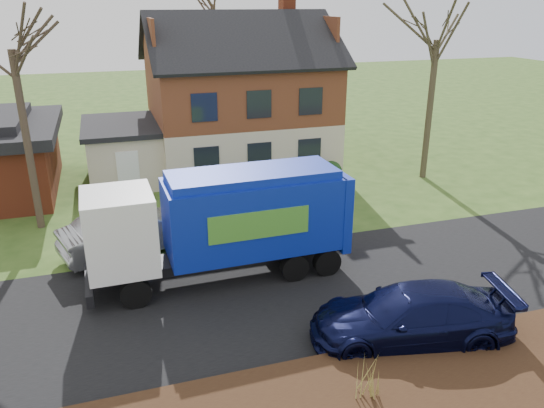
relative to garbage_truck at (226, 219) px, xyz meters
name	(u,v)px	position (x,y,z in m)	size (l,w,h in m)	color
ground	(291,292)	(1.65, -1.58, -2.06)	(120.00, 120.00, 0.00)	#2E4B19
road	(291,292)	(1.65, -1.58, -2.05)	(80.00, 7.00, 0.02)	black
mulch_verge	(371,402)	(1.65, -6.88, -1.91)	(80.00, 3.50, 0.30)	black
main_house	(230,92)	(3.14, 12.33, 1.97)	(12.95, 8.95, 9.26)	beige
garbage_truck	(226,219)	(0.00, 0.00, 0.00)	(8.39, 2.41, 3.57)	black
silver_sedan	(133,231)	(-2.81, 2.83, -1.23)	(1.76, 5.04, 1.66)	#9C9FA3
navy_wagon	(410,316)	(3.77, -4.93, -1.29)	(2.15, 5.30, 1.54)	black
tree_front_west	(6,19)	(-6.24, 6.32, 5.86)	(3.23, 3.23, 9.62)	#403326
tree_front_east	(440,15)	(12.07, 7.33, 5.85)	(3.50, 3.50, 9.74)	#463D2A
grass_clump_mid	(368,379)	(1.52, -6.86, -1.25)	(0.36, 0.30, 1.02)	#9A8B44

